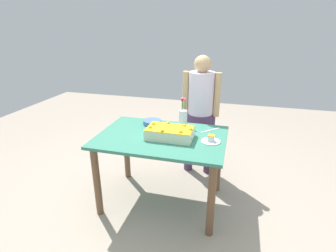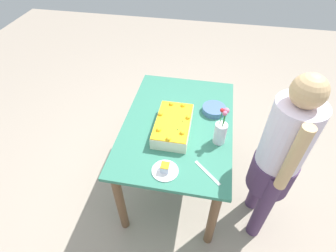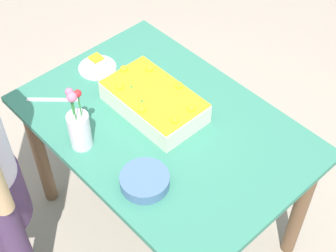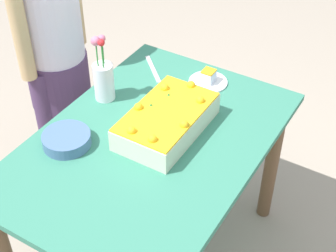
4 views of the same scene
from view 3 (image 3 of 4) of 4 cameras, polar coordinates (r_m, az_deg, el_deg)
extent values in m
plane|color=#A89887|center=(2.86, -0.36, -10.43)|extent=(8.00, 8.00, 0.00)
cube|color=#357C64|center=(2.25, -0.45, -0.02)|extent=(1.26, 0.87, 0.03)
cylinder|color=brown|center=(2.53, 14.46, -8.74)|extent=(0.07, 0.07, 0.75)
cylinder|color=brown|center=(2.99, -2.55, 4.16)|extent=(0.07, 0.07, 0.75)
cylinder|color=brown|center=(2.73, -14.02, -3.01)|extent=(0.07, 0.07, 0.75)
cube|color=#E7EAC8|center=(2.26, -1.56, 2.67)|extent=(0.45, 0.26, 0.10)
cube|color=yellow|center=(2.23, -1.59, 3.63)|extent=(0.44, 0.26, 0.01)
sphere|color=yellow|center=(2.34, -4.91, 6.29)|extent=(0.04, 0.04, 0.04)
sphere|color=yellow|center=(2.25, -5.37, 4.37)|extent=(0.04, 0.04, 0.04)
sphere|color=yellow|center=(2.15, -2.93, 1.84)|extent=(0.04, 0.04, 0.04)
sphere|color=yellow|center=(2.10, 0.74, 0.67)|extent=(0.04, 0.04, 0.04)
sphere|color=yellow|center=(2.15, 2.59, 1.93)|extent=(0.04, 0.04, 0.04)
sphere|color=yellow|center=(2.25, 1.22, 4.50)|extent=(0.04, 0.04, 0.04)
sphere|color=yellow|center=(2.33, -2.08, 6.35)|extent=(0.04, 0.04, 0.04)
cone|color=#2D8438|center=(2.19, -2.93, 2.79)|extent=(0.02, 0.02, 0.02)
cone|color=#2D8438|center=(2.25, -4.08, 4.37)|extent=(0.02, 0.02, 0.02)
cylinder|color=white|center=(2.52, -7.83, 6.42)|extent=(0.18, 0.18, 0.01)
cube|color=white|center=(2.50, -7.90, 6.96)|extent=(0.06, 0.06, 0.05)
cube|color=#F4A81D|center=(2.48, -7.97, 7.48)|extent=(0.06, 0.06, 0.01)
cube|color=silver|center=(2.40, -12.62, 2.86)|extent=(0.18, 0.19, 0.00)
cylinder|color=white|center=(2.13, -9.75, -0.51)|extent=(0.09, 0.09, 0.17)
cylinder|color=#2D8438|center=(2.03, -10.66, 2.49)|extent=(0.01, 0.01, 0.12)
sphere|color=#CE688C|center=(1.99, -10.90, 3.74)|extent=(0.03, 0.03, 0.03)
cylinder|color=#2D8438|center=(2.01, -10.38, 1.93)|extent=(0.01, 0.01, 0.12)
sphere|color=#D06C8D|center=(1.97, -10.62, 3.18)|extent=(0.04, 0.04, 0.04)
cylinder|color=#2D8438|center=(2.02, -9.77, 2.33)|extent=(0.01, 0.01, 0.12)
sphere|color=red|center=(1.98, -9.99, 3.58)|extent=(0.03, 0.03, 0.03)
cylinder|color=#4B6B99|center=(2.01, -2.59, -6.07)|extent=(0.20, 0.20, 0.05)
cylinder|color=#4A3258|center=(2.41, -16.22, -12.97)|extent=(0.11, 0.11, 0.78)
camera|label=1|loc=(3.82, 22.63, 35.70)|focal=28.00mm
camera|label=2|loc=(2.79, -33.28, 37.91)|focal=28.00mm
camera|label=4|loc=(1.92, 57.32, 20.82)|focal=55.00mm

